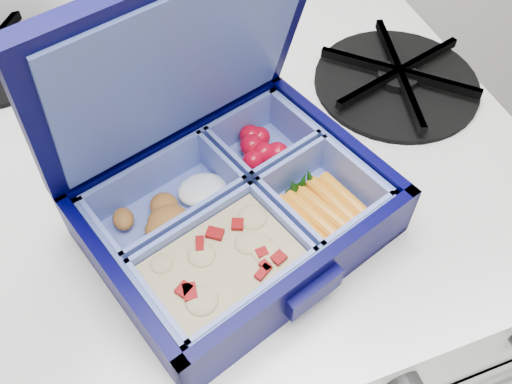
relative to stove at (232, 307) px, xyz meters
name	(u,v)px	position (x,y,z in m)	size (l,w,h in m)	color
stove	(232,307)	(0.00, 0.00, 0.00)	(0.62, 0.62, 0.92)	silver
bento_box	(237,213)	(-0.02, -0.14, 0.49)	(0.25, 0.19, 0.06)	#010034
burner_grate	(398,76)	(0.21, -0.01, 0.47)	(0.19, 0.19, 0.03)	black
fork	(207,134)	(-0.01, -0.02, 0.46)	(0.02, 0.16, 0.01)	silver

